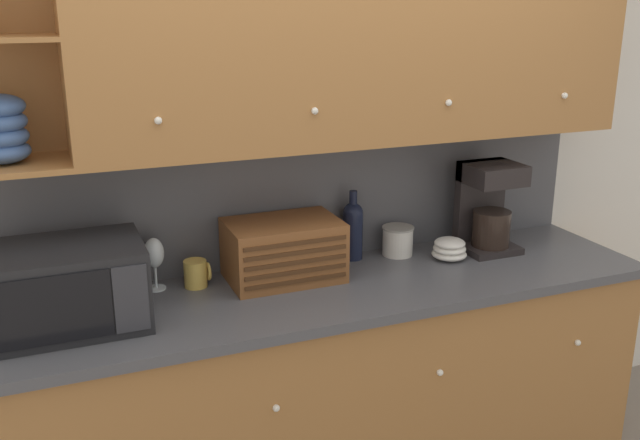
{
  "coord_description": "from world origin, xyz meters",
  "views": [
    {
      "loc": [
        -1.0,
        -2.7,
        2.02
      ],
      "look_at": [
        0.0,
        -0.22,
        1.18
      ],
      "focal_mm": 40.0,
      "sensor_mm": 36.0,
      "label": 1
    }
  ],
  "objects_px": {
    "bowl_stack_on_counter": "(449,249)",
    "coffee_maker": "(488,206)",
    "bread_box": "(283,250)",
    "storage_canister": "(398,241)",
    "wine_glass": "(154,255)",
    "wine_bottle": "(353,228)",
    "mug": "(196,273)",
    "microwave": "(69,286)"
  },
  "relations": [
    {
      "from": "bread_box",
      "to": "storage_canister",
      "type": "xyz_separation_m",
      "value": [
        0.55,
        0.07,
        -0.06
      ]
    },
    {
      "from": "wine_glass",
      "to": "coffee_maker",
      "type": "distance_m",
      "value": 1.45
    },
    {
      "from": "microwave",
      "to": "bowl_stack_on_counter",
      "type": "height_order",
      "value": "microwave"
    },
    {
      "from": "wine_glass",
      "to": "wine_bottle",
      "type": "height_order",
      "value": "wine_bottle"
    },
    {
      "from": "wine_bottle",
      "to": "storage_canister",
      "type": "relative_size",
      "value": 2.18
    },
    {
      "from": "storage_canister",
      "to": "coffee_maker",
      "type": "relative_size",
      "value": 0.35
    },
    {
      "from": "bowl_stack_on_counter",
      "to": "mug",
      "type": "bearing_deg",
      "value": 174.45
    },
    {
      "from": "storage_canister",
      "to": "bowl_stack_on_counter",
      "type": "relative_size",
      "value": 0.92
    },
    {
      "from": "wine_glass",
      "to": "mug",
      "type": "distance_m",
      "value": 0.18
    },
    {
      "from": "microwave",
      "to": "wine_bottle",
      "type": "distance_m",
      "value": 1.19
    },
    {
      "from": "coffee_maker",
      "to": "bowl_stack_on_counter",
      "type": "bearing_deg",
      "value": -167.32
    },
    {
      "from": "wine_bottle",
      "to": "bowl_stack_on_counter",
      "type": "distance_m",
      "value": 0.43
    },
    {
      "from": "bowl_stack_on_counter",
      "to": "coffee_maker",
      "type": "distance_m",
      "value": 0.27
    },
    {
      "from": "storage_canister",
      "to": "bread_box",
      "type": "bearing_deg",
      "value": -172.3
    },
    {
      "from": "wine_glass",
      "to": "storage_canister",
      "type": "distance_m",
      "value": 1.05
    },
    {
      "from": "wine_bottle",
      "to": "coffee_maker",
      "type": "distance_m",
      "value": 0.61
    },
    {
      "from": "bread_box",
      "to": "storage_canister",
      "type": "distance_m",
      "value": 0.56
    },
    {
      "from": "wine_bottle",
      "to": "bread_box",
      "type": "bearing_deg",
      "value": -163.04
    },
    {
      "from": "microwave",
      "to": "wine_bottle",
      "type": "xyz_separation_m",
      "value": [
        1.17,
        0.24,
        -0.01
      ]
    },
    {
      "from": "microwave",
      "to": "bowl_stack_on_counter",
      "type": "relative_size",
      "value": 3.33
    },
    {
      "from": "mug",
      "to": "bread_box",
      "type": "bearing_deg",
      "value": -8.02
    },
    {
      "from": "coffee_maker",
      "to": "storage_canister",
      "type": "bearing_deg",
      "value": 168.27
    },
    {
      "from": "microwave",
      "to": "coffee_maker",
      "type": "height_order",
      "value": "coffee_maker"
    },
    {
      "from": "coffee_maker",
      "to": "bread_box",
      "type": "bearing_deg",
      "value": 179.53
    },
    {
      "from": "wine_bottle",
      "to": "wine_glass",
      "type": "bearing_deg",
      "value": -178.19
    },
    {
      "from": "wine_bottle",
      "to": "storage_canister",
      "type": "xyz_separation_m",
      "value": [
        0.2,
        -0.03,
        -0.07
      ]
    },
    {
      "from": "bread_box",
      "to": "bowl_stack_on_counter",
      "type": "xyz_separation_m",
      "value": [
        0.74,
        -0.06,
        -0.07
      ]
    },
    {
      "from": "mug",
      "to": "coffee_maker",
      "type": "bearing_deg",
      "value": -2.48
    },
    {
      "from": "wine_bottle",
      "to": "bowl_stack_on_counter",
      "type": "height_order",
      "value": "wine_bottle"
    },
    {
      "from": "wine_glass",
      "to": "bowl_stack_on_counter",
      "type": "relative_size",
      "value": 1.38
    },
    {
      "from": "coffee_maker",
      "to": "microwave",
      "type": "bearing_deg",
      "value": -176.02
    },
    {
      "from": "wine_glass",
      "to": "coffee_maker",
      "type": "bearing_deg",
      "value": -3.5
    },
    {
      "from": "wine_glass",
      "to": "mug",
      "type": "height_order",
      "value": "wine_glass"
    },
    {
      "from": "mug",
      "to": "bowl_stack_on_counter",
      "type": "xyz_separation_m",
      "value": [
        1.08,
        -0.1,
        -0.01
      ]
    },
    {
      "from": "microwave",
      "to": "bowl_stack_on_counter",
      "type": "distance_m",
      "value": 1.55
    },
    {
      "from": "mug",
      "to": "storage_canister",
      "type": "distance_m",
      "value": 0.9
    },
    {
      "from": "microwave",
      "to": "bread_box",
      "type": "xyz_separation_m",
      "value": [
        0.81,
        0.13,
        -0.02
      ]
    },
    {
      "from": "mug",
      "to": "microwave",
      "type": "bearing_deg",
      "value": -159.23
    },
    {
      "from": "wine_bottle",
      "to": "storage_canister",
      "type": "distance_m",
      "value": 0.22
    },
    {
      "from": "storage_canister",
      "to": "microwave",
      "type": "bearing_deg",
      "value": -171.46
    },
    {
      "from": "wine_glass",
      "to": "coffee_maker",
      "type": "xyz_separation_m",
      "value": [
        1.44,
        -0.09,
        0.06
      ]
    },
    {
      "from": "microwave",
      "to": "mug",
      "type": "xyz_separation_m",
      "value": [
        0.47,
        0.18,
        -0.09
      ]
    }
  ]
}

